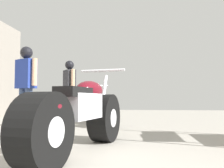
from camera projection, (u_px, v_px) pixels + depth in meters
The scene contains 5 objects.
ground_plane at pixel (96, 134), 4.04m from camera, with size 17.06×17.06×0.00m, color #9E998E.
motorcycle_maroon_cruiser at pixel (80, 116), 2.63m from camera, with size 0.79×2.09×0.97m.
motorcycle_black_naked at pixel (103, 107), 5.58m from camera, with size 0.97×1.91×0.92m.
mechanic_in_blue at pixel (26, 78), 5.16m from camera, with size 0.63×0.41×1.67m.
mechanic_with_helmet at pixel (69, 84), 7.19m from camera, with size 0.48×0.59×1.69m.
Camera 1 is at (0.69, -0.48, 0.58)m, focal length 39.57 mm.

